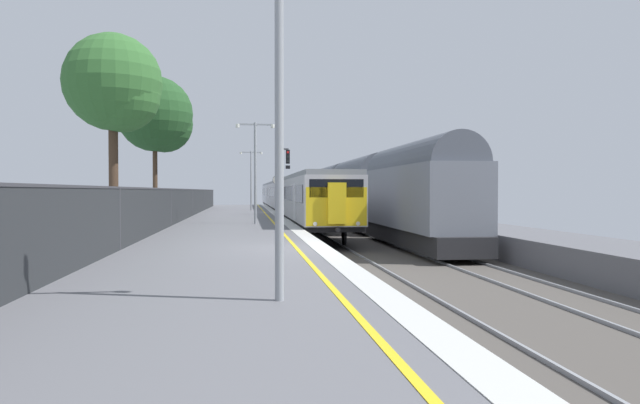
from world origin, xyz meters
name	(u,v)px	position (x,y,z in m)	size (l,w,h in m)	color
ground	(394,267)	(2.64, 0.00, -0.61)	(17.40, 110.00, 1.21)	slate
commuter_train_at_platform	(286,195)	(2.10, 38.95, 1.27)	(2.83, 62.83, 3.81)	#B7B7BC
freight_train_adjacent_track	(345,191)	(6.10, 28.85, 1.70)	(2.60, 52.18, 4.92)	#232326
signal_gantry	(280,173)	(0.63, 24.71, 2.99)	(1.10, 0.24, 4.78)	#47474C
speed_limit_sign	(277,190)	(0.25, 21.53, 1.74)	(0.59, 0.08, 2.74)	#59595B
platform_lamp_near	(279,103)	(-1.34, -8.27, 3.07)	(2.00, 0.20, 5.15)	#93999E
platform_lamp_mid	(255,164)	(-1.34, 13.03, 3.12)	(2.00, 0.20, 5.24)	#93999E
platform_lamp_far	(251,175)	(-1.34, 34.34, 3.10)	(2.00, 0.20, 5.20)	#93999E
platform_back_fence	(119,217)	(-5.45, 0.00, 0.96)	(0.07, 99.00, 1.83)	#282B2D
background_tree_left	(158,117)	(-7.22, 19.75, 6.26)	(4.63, 4.63, 8.76)	#473323
background_tree_centre	(116,87)	(-7.74, 10.44, 6.48)	(4.44, 4.44, 8.91)	#473323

